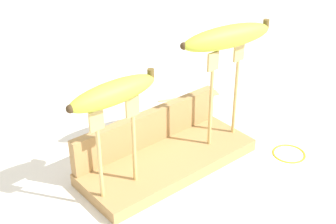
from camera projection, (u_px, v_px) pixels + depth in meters
name	position (u px, v px, depth m)	size (l,w,h in m)	color
ground_plane	(168.00, 167.00, 0.96)	(3.00, 3.00, 0.00)	silver
wooden_board	(168.00, 161.00, 0.95)	(0.35, 0.14, 0.03)	#A87F4C
board_backstop	(148.00, 128.00, 0.97)	(0.35, 0.02, 0.07)	#A87F4C
fork_stand_left	(116.00, 139.00, 0.81)	(0.10, 0.01, 0.17)	tan
fork_stand_right	(224.00, 86.00, 0.95)	(0.10, 0.01, 0.20)	tan
banana_raised_left	(113.00, 93.00, 0.77)	(0.17, 0.05, 0.04)	#B2C138
banana_raised_right	(227.00, 37.00, 0.89)	(0.20, 0.08, 0.04)	#B2C138
fork_fallen_near	(197.00, 95.00, 1.22)	(0.15, 0.07, 0.01)	tan
wire_coil	(289.00, 153.00, 0.99)	(0.07, 0.07, 0.00)	gold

